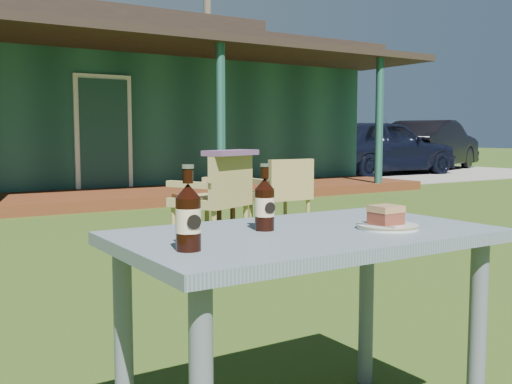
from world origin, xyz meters
TOP-DOWN VIEW (x-y plane):
  - ground at (0.00, 0.00)m, footprint 80.00×80.00m
  - gravel_strip at (10.50, 8.50)m, footprint 9.00×6.00m
  - tree_mid at (3.00, 18.50)m, footprint 0.28×0.28m
  - tree_right at (9.50, 17.00)m, footprint 0.28×0.28m
  - car_near at (9.82, 8.13)m, footprint 4.24×1.74m
  - car_far at (12.58, 8.93)m, footprint 4.63×3.00m
  - cafe_table at (0.00, -1.60)m, footprint 1.20×0.70m
  - plate at (0.25, -1.71)m, footprint 0.20×0.20m
  - cake_slice at (0.25, -1.71)m, footprint 0.09×0.09m
  - fork at (0.18, -1.72)m, footprint 0.05×0.14m
  - cola_bottle_near at (-0.11, -1.53)m, footprint 0.06×0.07m
  - cola_bottle_far at (-0.47, -1.70)m, footprint 0.07×0.07m
  - bottle_cap at (-0.09, -1.52)m, footprint 0.03×0.03m
  - armchair_left at (1.59, 1.91)m, footprint 0.80×0.78m
  - armchair_right at (2.65, 2.30)m, footprint 0.57×0.53m
  - floral_throw at (1.66, 1.76)m, footprint 0.66×0.47m
  - side_table at (1.79, 2.53)m, footprint 0.60×0.40m

SIDE VIEW (x-z plane):
  - ground at x=0.00m, z-range 0.00..0.00m
  - gravel_strip at x=10.50m, z-range 0.00..0.02m
  - side_table at x=1.79m, z-range 0.14..0.54m
  - armchair_right at x=2.65m, z-range 0.05..0.81m
  - armchair_left at x=1.59m, z-range 0.05..0.89m
  - cafe_table at x=0.00m, z-range 0.26..0.98m
  - car_near at x=9.82m, z-range 0.00..1.44m
  - car_far at x=12.58m, z-range 0.00..1.44m
  - bottle_cap at x=-0.09m, z-range 0.72..0.73m
  - plate at x=0.25m, z-range 0.72..0.74m
  - fork at x=0.18m, z-range 0.73..0.74m
  - cake_slice at x=0.25m, z-range 0.73..0.80m
  - cola_bottle_near at x=-0.11m, z-range 0.70..0.91m
  - cola_bottle_far at x=-0.47m, z-range 0.70..0.93m
  - floral_throw at x=1.66m, z-range 0.83..0.88m
  - tree_mid at x=3.00m, z-range 0.00..9.50m
  - tree_right at x=9.50m, z-range 0.00..11.00m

